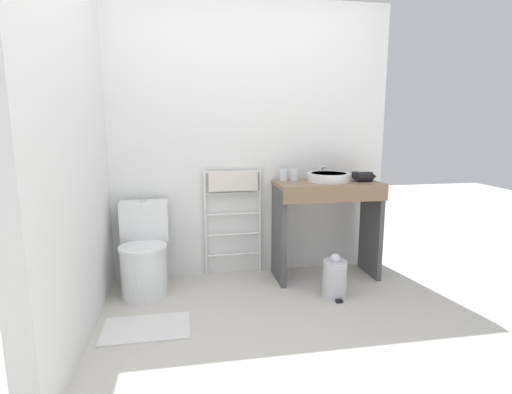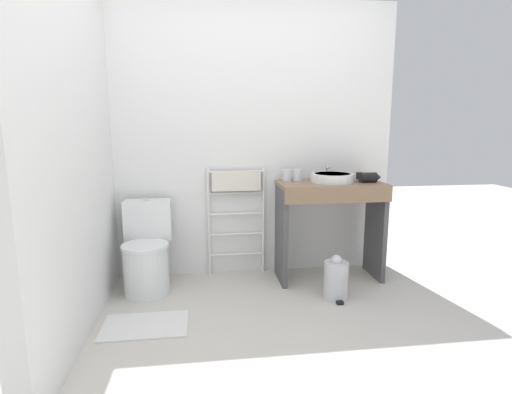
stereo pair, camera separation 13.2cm
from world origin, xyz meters
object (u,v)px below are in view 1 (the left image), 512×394
Objects in this scene: sink_basin at (329,177)px; cup_near_wall at (284,175)px; hair_dryer at (364,176)px; toilet at (144,255)px; trash_bin at (335,278)px; towel_radiator at (233,198)px; cup_near_edge at (294,175)px.

cup_near_wall is (-0.36, 0.12, 0.01)m from sink_basin.
cup_near_wall is at bearing 165.40° from hair_dryer.
sink_basin is at bearing -18.23° from cup_near_wall.
trash_bin is (1.45, -0.36, -0.15)m from toilet.
hair_dryer is at bearing -10.01° from sink_basin.
sink_basin is (0.80, -0.19, 0.19)m from towel_radiator.
cup_near_wall is (0.43, -0.07, 0.20)m from towel_radiator.
trash_bin is at bearing -63.91° from cup_near_wall.
towel_radiator is at bearing 138.60° from trash_bin.
sink_basin is 2.02× the size of hair_dryer.
towel_radiator is at bearing 171.46° from cup_near_wall.
towel_radiator is at bearing 166.95° from sink_basin.
towel_radiator is at bearing 19.22° from toilet.
towel_radiator is 0.84m from sink_basin.
toilet is at bearing 165.95° from trash_bin.
toilet is 1.33m from cup_near_wall.
towel_radiator is 9.87× the size of cup_near_wall.
hair_dryer is at bearing -12.23° from towel_radiator.
cup_near_edge is at bearing -16.51° from cup_near_wall.
hair_dryer is (0.58, -0.15, -0.01)m from cup_near_edge.
towel_radiator is 2.64× the size of sink_basin.
cup_near_edge is (1.27, 0.17, 0.59)m from toilet.
towel_radiator reaches higher than sink_basin.
cup_near_wall reaches higher than sink_basin.
towel_radiator is 2.74× the size of trash_bin.
toilet is 4.00× the size of hair_dryer.
cup_near_wall reaches higher than toilet.
sink_basin is at bearing 169.99° from hair_dryer.
cup_near_edge reaches higher than sink_basin.
cup_near_wall is at bearing -8.54° from towel_radiator.
hair_dryer is (1.84, 0.02, 0.58)m from toilet.
trash_bin is at bearing -70.61° from cup_near_edge.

